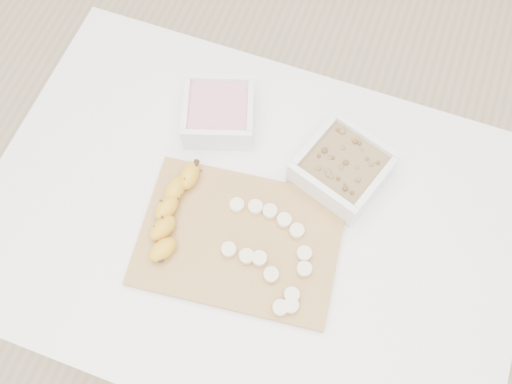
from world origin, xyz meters
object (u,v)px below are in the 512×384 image
(bowl_granola, at_px, (343,168))
(banana, at_px, (172,213))
(bowl_yogurt, at_px, (219,112))
(table, at_px, (251,236))
(cutting_board, at_px, (240,240))

(bowl_granola, distance_m, banana, 0.32)
(bowl_granola, bearing_deg, bowl_yogurt, 172.23)
(table, xyz_separation_m, bowl_granola, (0.13, 0.14, 0.13))
(bowl_granola, height_order, cutting_board, bowl_granola)
(bowl_yogurt, bearing_deg, bowl_granola, -7.77)
(table, relative_size, bowl_yogurt, 5.86)
(table, bearing_deg, banana, -159.63)
(table, distance_m, bowl_yogurt, 0.25)
(bowl_granola, bearing_deg, table, -133.14)
(cutting_board, bearing_deg, table, 85.63)
(table, distance_m, cutting_board, 0.11)
(table, height_order, banana, banana)
(cutting_board, xyz_separation_m, banana, (-0.13, -0.00, 0.02))
(bowl_yogurt, relative_size, banana, 0.87)
(bowl_granola, height_order, banana, bowl_granola)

